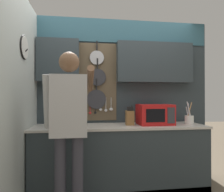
{
  "coord_description": "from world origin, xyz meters",
  "views": [
    {
      "loc": [
        -0.49,
        -2.76,
        1.27
      ],
      "look_at": [
        -0.09,
        0.2,
        1.3
      ],
      "focal_mm": 32.0,
      "sensor_mm": 36.0,
      "label": 1
    }
  ],
  "objects_px": {
    "utensil_crock": "(189,119)",
    "person": "(69,118)",
    "microwave": "(155,114)",
    "knife_block": "(130,118)"
  },
  "relations": [
    {
      "from": "microwave",
      "to": "knife_block",
      "type": "relative_size",
      "value": 1.73
    },
    {
      "from": "microwave",
      "to": "person",
      "type": "distance_m",
      "value": 1.32
    },
    {
      "from": "utensil_crock",
      "to": "person",
      "type": "relative_size",
      "value": 0.19
    },
    {
      "from": "knife_block",
      "to": "utensil_crock",
      "type": "distance_m",
      "value": 0.9
    },
    {
      "from": "person",
      "to": "knife_block",
      "type": "bearing_deg",
      "value": 37.15
    },
    {
      "from": "person",
      "to": "microwave",
      "type": "bearing_deg",
      "value": 27.33
    },
    {
      "from": "utensil_crock",
      "to": "person",
      "type": "xyz_separation_m",
      "value": [
        -1.7,
        -0.6,
        0.1
      ]
    },
    {
      "from": "microwave",
      "to": "knife_block",
      "type": "bearing_deg",
      "value": 179.91
    },
    {
      "from": "knife_block",
      "to": "utensil_crock",
      "type": "bearing_deg",
      "value": 0.02
    },
    {
      "from": "microwave",
      "to": "knife_block",
      "type": "height_order",
      "value": "microwave"
    }
  ]
}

